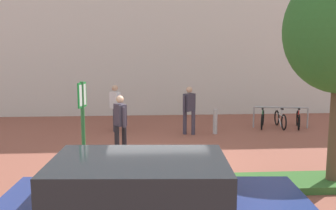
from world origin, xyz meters
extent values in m
plane|color=brown|center=(0.00, 0.00, 0.00)|extent=(60.00, 60.00, 0.00)
cube|color=silver|center=(0.00, 7.86, 5.00)|extent=(28.00, 1.20, 10.00)
cube|color=#336028|center=(0.68, -2.06, 0.08)|extent=(7.00, 1.10, 0.16)
cylinder|color=brown|center=(3.83, -2.12, 1.23)|extent=(0.28, 0.28, 2.45)
cylinder|color=#2D7238|center=(-1.62, -2.06, 1.19)|extent=(0.08, 0.08, 2.37)
cube|color=#198C33|center=(-1.62, -2.06, 2.09)|extent=(0.13, 0.35, 0.52)
cube|color=white|center=(-1.62, -2.06, 2.09)|extent=(0.12, 0.30, 0.44)
torus|color=black|center=(-2.09, -1.82, 0.33)|extent=(0.66, 0.14, 0.66)
torus|color=black|center=(-1.08, -1.95, 0.33)|extent=(0.66, 0.14, 0.66)
cylinder|color=silver|center=(-1.59, -1.89, 0.55)|extent=(0.83, 0.14, 0.04)
cylinder|color=silver|center=(-1.49, -1.90, 0.30)|extent=(0.61, 0.11, 0.44)
cylinder|color=silver|center=(-1.77, -1.87, 0.67)|extent=(0.04, 0.04, 0.28)
cube|color=black|center=(-1.77, -1.87, 0.83)|extent=(0.21, 0.10, 0.05)
cylinder|color=silver|center=(-1.20, -1.94, 0.81)|extent=(0.09, 0.42, 0.04)
cylinder|color=#99999E|center=(3.95, 4.27, 0.40)|extent=(0.06, 0.06, 0.80)
cylinder|color=#99999E|center=(5.98, 3.97, 0.40)|extent=(0.06, 0.06, 0.80)
cylinder|color=#99999E|center=(4.97, 4.12, 0.80)|extent=(2.04, 0.36, 0.06)
torus|color=black|center=(4.13, 3.78, 0.30)|extent=(0.27, 0.59, 0.61)
torus|color=black|center=(4.46, 4.66, 0.30)|extent=(0.27, 0.59, 0.61)
cylinder|color=#1E7233|center=(4.29, 4.22, 0.51)|extent=(0.30, 0.73, 0.03)
cylinder|color=#1E7233|center=(4.33, 4.31, 0.27)|extent=(0.23, 0.53, 0.40)
cylinder|color=#1E7233|center=(4.23, 4.06, 0.62)|extent=(0.03, 0.03, 0.26)
cube|color=black|center=(4.23, 4.06, 0.76)|extent=(0.13, 0.20, 0.05)
cylinder|color=#1E7233|center=(4.42, 4.55, 0.75)|extent=(0.37, 0.17, 0.04)
torus|color=black|center=(4.94, 3.68, 0.30)|extent=(0.10, 0.61, 0.61)
torus|color=black|center=(5.01, 4.61, 0.30)|extent=(0.10, 0.61, 0.61)
cylinder|color=silver|center=(4.97, 4.15, 0.51)|extent=(0.09, 0.77, 0.03)
cylinder|color=silver|center=(4.98, 4.24, 0.27)|extent=(0.07, 0.56, 0.40)
cylinder|color=silver|center=(4.96, 3.98, 0.62)|extent=(0.03, 0.03, 0.26)
cube|color=black|center=(4.96, 3.98, 0.76)|extent=(0.09, 0.19, 0.05)
cylinder|color=silver|center=(5.00, 4.50, 0.75)|extent=(0.39, 0.06, 0.04)
torus|color=black|center=(5.50, 3.62, 0.30)|extent=(0.25, 0.59, 0.61)
torus|color=black|center=(5.81, 4.51, 0.30)|extent=(0.25, 0.59, 0.61)
cylinder|color=red|center=(5.65, 4.07, 0.51)|extent=(0.29, 0.74, 0.03)
cylinder|color=red|center=(5.68, 4.15, 0.27)|extent=(0.22, 0.54, 0.40)
cylinder|color=red|center=(5.60, 3.91, 0.62)|extent=(0.03, 0.03, 0.26)
cube|color=black|center=(5.60, 3.91, 0.76)|extent=(0.13, 0.20, 0.05)
cylinder|color=red|center=(5.77, 4.40, 0.75)|extent=(0.38, 0.16, 0.04)
cylinder|color=#ADADB2|center=(2.24, 3.26, 0.45)|extent=(0.16, 0.16, 0.90)
cylinder|color=black|center=(-0.91, 0.98, 0.42)|extent=(0.14, 0.14, 0.85)
cylinder|color=black|center=(-1.11, 0.68, 0.42)|extent=(0.14, 0.14, 0.85)
cube|color=#383342|center=(-1.01, 0.83, 1.16)|extent=(0.40, 0.47, 0.62)
cylinder|color=#383342|center=(-1.13, 1.06, 1.13)|extent=(0.09, 0.09, 0.59)
cylinder|color=#383342|center=(-0.89, 0.60, 1.13)|extent=(0.09, 0.09, 0.59)
sphere|color=tan|center=(-1.01, 0.83, 1.61)|extent=(0.22, 0.22, 0.22)
cylinder|color=#383342|center=(1.14, 3.27, 0.42)|extent=(0.14, 0.14, 0.85)
cylinder|color=#383342|center=(1.44, 3.20, 0.42)|extent=(0.14, 0.14, 0.85)
cube|color=#383342|center=(1.29, 3.24, 1.16)|extent=(0.46, 0.44, 0.62)
cylinder|color=#383342|center=(1.09, 3.07, 1.13)|extent=(0.09, 0.09, 0.59)
cylinder|color=#383342|center=(1.49, 3.40, 1.13)|extent=(0.09, 0.09, 0.59)
sphere|color=tan|center=(1.29, 3.24, 1.61)|extent=(0.22, 0.22, 0.22)
cylinder|color=#2D2D38|center=(-1.35, 4.11, 0.42)|extent=(0.14, 0.14, 0.85)
cylinder|color=#2D2D38|center=(-1.38, 3.86, 0.42)|extent=(0.14, 0.14, 0.85)
cube|color=white|center=(-1.37, 3.98, 1.16)|extent=(0.44, 0.46, 0.62)
cylinder|color=white|center=(-1.53, 4.19, 1.13)|extent=(0.09, 0.09, 0.59)
cylinder|color=white|center=(-1.20, 3.78, 1.13)|extent=(0.09, 0.09, 0.59)
sphere|color=tan|center=(-1.37, 3.98, 1.61)|extent=(0.22, 0.22, 0.22)
cube|color=#1E2328|center=(-0.43, -4.91, 1.26)|extent=(2.50, 1.74, 0.56)
camera|label=1|loc=(-0.39, -9.92, 3.04)|focal=40.41mm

